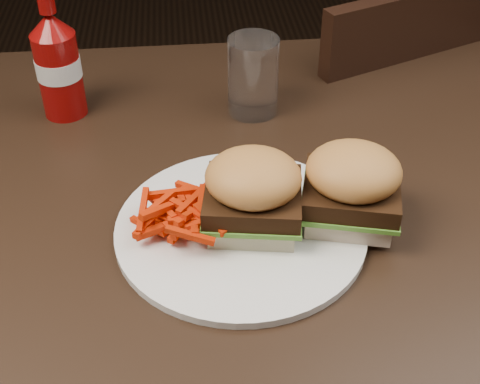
{
  "coord_description": "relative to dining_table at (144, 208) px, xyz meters",
  "views": [
    {
      "loc": [
        0.06,
        -0.64,
        1.26
      ],
      "look_at": [
        0.11,
        -0.07,
        0.8
      ],
      "focal_mm": 50.0,
      "sensor_mm": 36.0,
      "label": 1
    }
  ],
  "objects": [
    {
      "name": "dining_table",
      "position": [
        0.0,
        0.0,
        0.0
      ],
      "size": [
        1.2,
        0.8,
        0.04
      ],
      "primitive_type": "cube",
      "color": "black",
      "rests_on": "ground"
    },
    {
      "name": "chair_far",
      "position": [
        0.38,
        0.5,
        -0.3
      ],
      "size": [
        0.52,
        0.52,
        0.04
      ],
      "primitive_type": "cube",
      "rotation": [
        0.0,
        0.0,
        3.54
      ],
      "color": "black",
      "rests_on": "ground"
    },
    {
      "name": "plate",
      "position": [
        0.11,
        -0.08,
        0.03
      ],
      "size": [
        0.28,
        0.28,
        0.01
      ],
      "primitive_type": "cylinder",
      "color": "white",
      "rests_on": "dining_table"
    },
    {
      "name": "sandwich_half_a",
      "position": [
        0.13,
        -0.08,
        0.04
      ],
      "size": [
        0.11,
        0.1,
        0.02
      ],
      "primitive_type": "cube",
      "rotation": [
        0.0,
        0.0,
        -0.16
      ],
      "color": "beige",
      "rests_on": "plate"
    },
    {
      "name": "sandwich_half_b",
      "position": [
        0.23,
        -0.07,
        0.04
      ],
      "size": [
        0.11,
        0.11,
        0.02
      ],
      "primitive_type": "cube",
      "rotation": [
        0.0,
        0.0,
        -0.25
      ],
      "color": "beige",
      "rests_on": "plate"
    },
    {
      "name": "fries_pile",
      "position": [
        0.05,
        -0.08,
        0.05
      ],
      "size": [
        0.13,
        0.13,
        0.04
      ],
      "primitive_type": null,
      "rotation": [
        0.0,
        0.0,
        -0.43
      ],
      "color": "#AB1E03",
      "rests_on": "plate"
    },
    {
      "name": "ketchup_bottle",
      "position": [
        -0.11,
        0.2,
        0.08
      ],
      "size": [
        0.06,
        0.06,
        0.12
      ],
      "primitive_type": "cylinder",
      "rotation": [
        0.0,
        0.0,
        -0.06
      ],
      "color": "maroon",
      "rests_on": "dining_table"
    },
    {
      "name": "tumbler",
      "position": [
        0.15,
        0.18,
        0.08
      ],
      "size": [
        0.08,
        0.08,
        0.11
      ],
      "primitive_type": "cylinder",
      "rotation": [
        0.0,
        0.0,
        -0.23
      ],
      "color": "white",
      "rests_on": "dining_table"
    }
  ]
}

